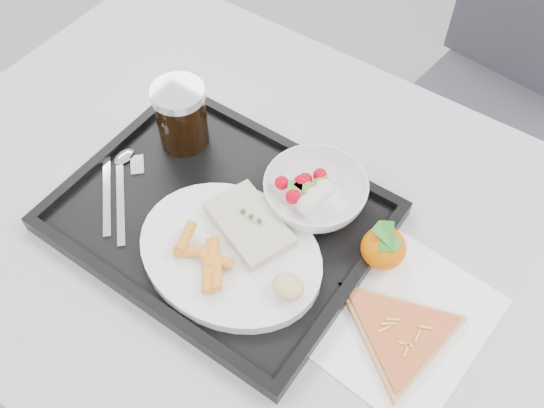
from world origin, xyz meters
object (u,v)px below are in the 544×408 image
(tangerine, at_px, (383,248))
(pizza_slice, at_px, (399,333))
(salad_bowl, at_px, (315,193))
(cola_glass, at_px, (181,115))
(chair, at_px, (511,84))
(dinner_plate, at_px, (230,253))
(table, at_px, (274,255))
(tray, at_px, (220,218))

(tangerine, bearing_deg, pizza_slice, -49.19)
(salad_bowl, bearing_deg, cola_glass, -176.80)
(cola_glass, bearing_deg, pizza_slice, -12.52)
(chair, bearing_deg, dinner_plate, -100.41)
(table, height_order, tray, tray)
(table, distance_m, dinner_plate, 0.12)
(dinner_plate, xyz_separation_m, salad_bowl, (0.05, 0.15, 0.01))
(table, bearing_deg, salad_bowl, 69.32)
(chair, distance_m, salad_bowl, 0.74)
(chair, distance_m, cola_glass, 0.83)
(cola_glass, relative_size, tangerine, 1.58)
(salad_bowl, height_order, tangerine, tangerine)
(tangerine, xyz_separation_m, pizza_slice, (0.07, -0.09, -0.02))
(tray, distance_m, dinner_plate, 0.07)
(salad_bowl, bearing_deg, tangerine, -10.96)
(dinner_plate, distance_m, tangerine, 0.21)
(tray, relative_size, salad_bowl, 2.96)
(chair, relative_size, pizza_slice, 3.88)
(dinner_plate, height_order, pizza_slice, dinner_plate)
(table, relative_size, dinner_plate, 4.44)
(chair, xyz_separation_m, salad_bowl, (-0.11, -0.69, 0.25))
(salad_bowl, relative_size, tangerine, 2.22)
(table, relative_size, chair, 1.29)
(tray, height_order, salad_bowl, salad_bowl)
(chair, xyz_separation_m, cola_glass, (-0.35, -0.70, 0.28))
(table, distance_m, cola_glass, 0.26)
(table, relative_size, cola_glass, 11.11)
(chair, bearing_deg, tangerine, -88.48)
(dinner_plate, relative_size, pizza_slice, 1.13)
(tangerine, bearing_deg, salad_bowl, 169.04)
(dinner_plate, relative_size, tangerine, 3.94)
(table, distance_m, chair, 0.78)
(chair, height_order, cola_glass, chair)
(salad_bowl, height_order, pizza_slice, salad_bowl)
(tray, relative_size, dinner_plate, 1.67)
(table, bearing_deg, pizza_slice, -10.59)
(tray, bearing_deg, chair, 75.12)
(chair, relative_size, tray, 2.07)
(table, xyz_separation_m, salad_bowl, (0.03, 0.07, 0.11))
(salad_bowl, height_order, cola_glass, cola_glass)
(dinner_plate, bearing_deg, cola_glass, 145.47)
(cola_glass, bearing_deg, chair, 63.69)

